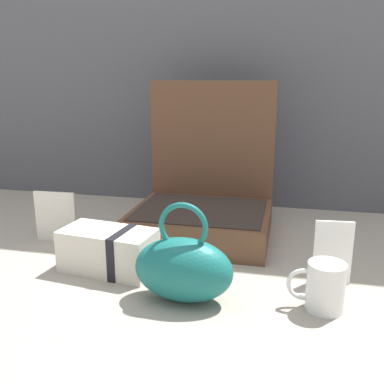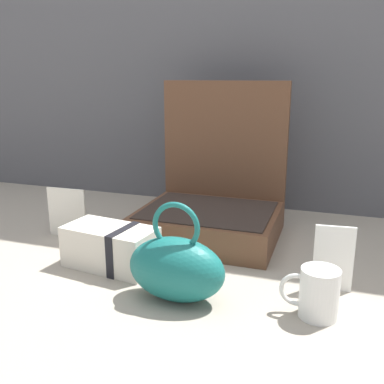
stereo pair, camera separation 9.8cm
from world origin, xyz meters
name	(u,v)px [view 1 (the left image)]	position (x,y,z in m)	size (l,w,h in m)	color
ground_plane	(202,267)	(0.00, 0.00, 0.00)	(6.00, 6.00, 0.00)	#9E9384
open_suitcase	(204,203)	(-0.04, 0.23, 0.09)	(0.38, 0.33, 0.44)	brown
teal_pouch_handbag	(183,268)	(-0.01, -0.16, 0.07)	(0.21, 0.12, 0.21)	#196B66
cream_toiletry_bag	(110,250)	(-0.21, -0.06, 0.05)	(0.23, 0.14, 0.10)	silver
coffee_mug	(324,286)	(0.27, -0.14, 0.05)	(0.11, 0.07, 0.10)	white
info_card_left	(56,217)	(-0.44, 0.08, 0.07)	(0.12, 0.01, 0.14)	white
poster_card_right	(333,253)	(0.30, -0.02, 0.07)	(0.08, 0.01, 0.15)	white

